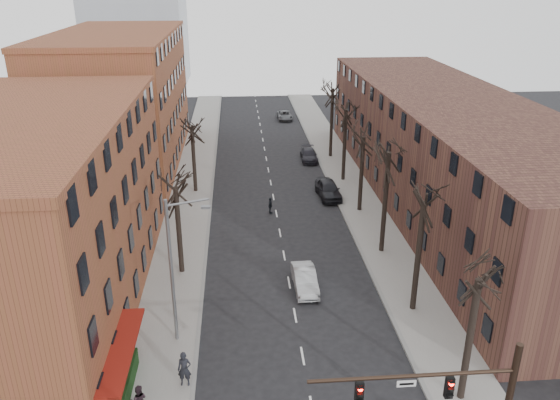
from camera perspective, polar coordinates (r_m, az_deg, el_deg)
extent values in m
cube|color=gray|center=(55.85, -9.13, 1.29)|extent=(4.00, 90.00, 0.15)
cube|color=gray|center=(56.79, 7.17, 1.77)|extent=(4.00, 90.00, 0.15)
cube|color=brown|center=(37.13, -24.23, -1.73)|extent=(12.00, 26.00, 12.00)
cube|color=brown|center=(63.62, -16.27, 9.81)|extent=(12.00, 28.00, 14.00)
cube|color=#523126|center=(52.94, 17.05, 5.03)|extent=(12.00, 50.00, 10.00)
cube|color=maroon|center=(31.04, -15.64, -18.58)|extent=(1.20, 7.00, 0.15)
cube|color=#163211|center=(29.91, -16.32, -18.87)|extent=(0.80, 6.00, 1.00)
cylinder|color=black|center=(22.13, 13.67, -17.43)|extent=(8.00, 0.16, 0.16)
cube|color=black|center=(23.01, 17.26, -18.19)|extent=(0.32, 0.22, 0.95)
cube|color=black|center=(22.07, 8.27, -19.29)|extent=(0.32, 0.22, 0.95)
cube|color=silver|center=(22.30, 13.07, -18.19)|extent=(0.75, 0.04, 0.28)
cylinder|color=slate|center=(31.34, -11.25, -7.60)|extent=(0.20, 0.20, 9.00)
cylinder|color=slate|center=(29.33, -9.74, -0.26)|extent=(2.39, 0.12, 0.46)
cube|color=slate|center=(29.37, -7.76, -0.74)|extent=(0.50, 0.22, 0.14)
imported|color=#A3A6A9|center=(37.71, 2.61, -8.29)|extent=(1.57, 4.28, 1.40)
imported|color=black|center=(52.84, 5.07, 1.13)|extent=(2.29, 5.01, 1.67)
imported|color=black|center=(63.52, 3.04, 4.72)|extent=(1.95, 4.52, 1.30)
imported|color=#52555A|center=(82.18, 0.48, 8.83)|extent=(2.12, 4.46, 1.23)
imported|color=black|center=(29.90, -9.96, -17.01)|extent=(0.74, 0.51, 1.95)
imported|color=black|center=(28.82, -14.52, -19.60)|extent=(0.85, 0.68, 1.68)
imported|color=black|center=(49.03, -1.02, -0.60)|extent=(0.60, 0.97, 1.54)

